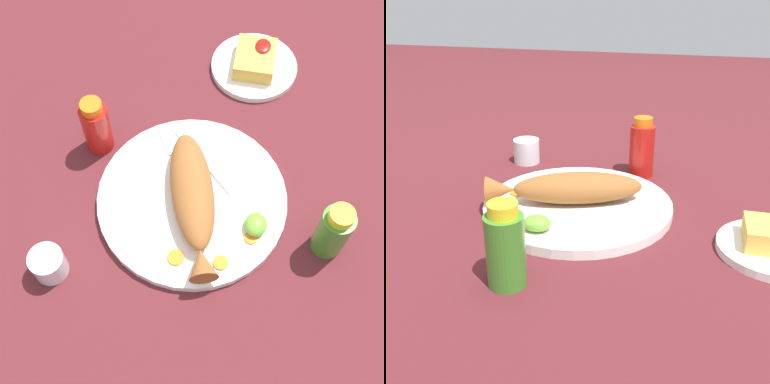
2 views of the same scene
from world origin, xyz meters
The scene contains 12 objects.
ground_plane centered at (0.00, 0.00, 0.00)m, with size 4.00×4.00×0.00m, color #561E23.
main_plate centered at (0.00, 0.00, 0.01)m, with size 0.36×0.36×0.02m, color white.
fried_fish centered at (-0.02, 0.00, 0.05)m, with size 0.30×0.15×0.06m.
fork_near centered at (0.08, 0.05, 0.02)m, with size 0.16×0.11×0.00m.
fork_far centered at (0.09, 0.00, 0.02)m, with size 0.14×0.14×0.00m.
carrot_slice_near centered at (-0.12, 0.01, 0.02)m, with size 0.03×0.03×0.00m, color orange.
carrot_slice_mid centered at (-0.12, -0.07, 0.02)m, with size 0.03×0.03×0.00m, color orange.
carrot_slice_far centered at (-0.06, -0.12, 0.02)m, with size 0.03×0.03×0.00m, color orange.
lime_wedge_main centered at (-0.04, -0.12, 0.03)m, with size 0.05×0.04×0.03m, color #6BB233.
hot_sauce_bottle_red centered at (0.09, 0.20, 0.06)m, with size 0.05×0.05×0.13m.
hot_sauce_bottle_green centered at (-0.04, -0.26, 0.06)m, with size 0.06×0.06×0.13m.
salt_cup centered at (-0.18, 0.22, 0.02)m, with size 0.06×0.06×0.06m.
Camera 2 is at (0.19, -0.80, 0.41)m, focal length 45.00 mm.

